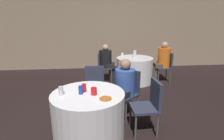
{
  "coord_description": "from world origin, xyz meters",
  "views": [
    {
      "loc": [
        0.12,
        -2.36,
        1.73
      ],
      "look_at": [
        0.45,
        0.87,
        0.82
      ],
      "focal_mm": 28.0,
      "sensor_mm": 36.0,
      "label": 1
    }
  ],
  "objects_px": {
    "person_orange_shirt": "(161,62)",
    "soda_can_silver": "(61,91)",
    "table_far": "(134,70)",
    "chair_near_north": "(94,84)",
    "person_black_shirt": "(108,63)",
    "soda_can_blue": "(81,90)",
    "table_near": "(89,115)",
    "soda_can_red": "(84,88)",
    "chair_near_northeast": "(128,88)",
    "person_blue_shirt": "(123,88)",
    "chair_near_east": "(150,102)",
    "pizza_plate_near": "(106,99)",
    "chair_far_east": "(166,64)",
    "chair_far_west": "(102,64)",
    "bottle_far": "(135,54)"
  },
  "relations": [
    {
      "from": "soda_can_red",
      "to": "soda_can_silver",
      "type": "height_order",
      "value": "same"
    },
    {
      "from": "table_near",
      "to": "table_far",
      "type": "bearing_deg",
      "value": 62.64
    },
    {
      "from": "chair_near_east",
      "to": "bottle_far",
      "type": "bearing_deg",
      "value": -8.73
    },
    {
      "from": "chair_near_east",
      "to": "table_far",
      "type": "bearing_deg",
      "value": -8.96
    },
    {
      "from": "table_far",
      "to": "chair_near_north",
      "type": "distance_m",
      "value": 1.9
    },
    {
      "from": "chair_near_northeast",
      "to": "person_blue_shirt",
      "type": "relative_size",
      "value": 0.79
    },
    {
      "from": "person_blue_shirt",
      "to": "pizza_plate_near",
      "type": "xyz_separation_m",
      "value": [
        -0.36,
        -0.75,
        0.16
      ]
    },
    {
      "from": "chair_near_east",
      "to": "pizza_plate_near",
      "type": "xyz_separation_m",
      "value": [
        -0.71,
        -0.26,
        0.21
      ]
    },
    {
      "from": "chair_far_east",
      "to": "pizza_plate_near",
      "type": "bearing_deg",
      "value": 147.24
    },
    {
      "from": "chair_near_north",
      "to": "soda_can_red",
      "type": "relative_size",
      "value": 7.08
    },
    {
      "from": "table_near",
      "to": "person_black_shirt",
      "type": "height_order",
      "value": "person_black_shirt"
    },
    {
      "from": "person_blue_shirt",
      "to": "soda_can_silver",
      "type": "height_order",
      "value": "person_blue_shirt"
    },
    {
      "from": "table_near",
      "to": "soda_can_blue",
      "type": "bearing_deg",
      "value": -172.89
    },
    {
      "from": "soda_can_silver",
      "to": "person_orange_shirt",
      "type": "bearing_deg",
      "value": 44.84
    },
    {
      "from": "chair_far_east",
      "to": "person_black_shirt",
      "type": "height_order",
      "value": "person_black_shirt"
    },
    {
      "from": "table_near",
      "to": "bottle_far",
      "type": "height_order",
      "value": "bottle_far"
    },
    {
      "from": "chair_near_northeast",
      "to": "pizza_plate_near",
      "type": "height_order",
      "value": "chair_near_northeast"
    },
    {
      "from": "soda_can_red",
      "to": "soda_can_blue",
      "type": "xyz_separation_m",
      "value": [
        -0.04,
        -0.07,
        0.0
      ]
    },
    {
      "from": "person_orange_shirt",
      "to": "soda_can_silver",
      "type": "bearing_deg",
      "value": 138.84
    },
    {
      "from": "chair_near_northeast",
      "to": "chair_far_east",
      "type": "xyz_separation_m",
      "value": [
        1.47,
        1.75,
        0.0
      ]
    },
    {
      "from": "soda_can_silver",
      "to": "table_far",
      "type": "bearing_deg",
      "value": 56.29
    },
    {
      "from": "soda_can_blue",
      "to": "person_orange_shirt",
      "type": "bearing_deg",
      "value": 48.3
    },
    {
      "from": "person_blue_shirt",
      "to": "pizza_plate_near",
      "type": "relative_size",
      "value": 4.41
    },
    {
      "from": "soda_can_red",
      "to": "bottle_far",
      "type": "bearing_deg",
      "value": 61.03
    },
    {
      "from": "person_orange_shirt",
      "to": "soda_can_silver",
      "type": "xyz_separation_m",
      "value": [
        -2.41,
        -2.4,
        0.18
      ]
    },
    {
      "from": "soda_can_blue",
      "to": "soda_can_red",
      "type": "bearing_deg",
      "value": 59.79
    },
    {
      "from": "chair_near_northeast",
      "to": "soda_can_silver",
      "type": "height_order",
      "value": "chair_near_northeast"
    },
    {
      "from": "table_far",
      "to": "person_black_shirt",
      "type": "xyz_separation_m",
      "value": [
        -0.77,
        0.09,
        0.21
      ]
    },
    {
      "from": "person_black_shirt",
      "to": "soda_can_blue",
      "type": "height_order",
      "value": "person_black_shirt"
    },
    {
      "from": "table_far",
      "to": "bottle_far",
      "type": "bearing_deg",
      "value": -120.27
    },
    {
      "from": "soda_can_red",
      "to": "soda_can_silver",
      "type": "relative_size",
      "value": 1.0
    },
    {
      "from": "person_orange_shirt",
      "to": "soda_can_silver",
      "type": "height_order",
      "value": "person_orange_shirt"
    },
    {
      "from": "soda_can_silver",
      "to": "bottle_far",
      "type": "relative_size",
      "value": 0.55
    },
    {
      "from": "chair_near_northeast",
      "to": "person_orange_shirt",
      "type": "xyz_separation_m",
      "value": [
        1.32,
        1.76,
        0.08
      ]
    },
    {
      "from": "chair_far_east",
      "to": "person_blue_shirt",
      "type": "bearing_deg",
      "value": 143.36
    },
    {
      "from": "chair_near_east",
      "to": "person_blue_shirt",
      "type": "height_order",
      "value": "person_blue_shirt"
    },
    {
      "from": "person_blue_shirt",
      "to": "person_black_shirt",
      "type": "xyz_separation_m",
      "value": [
        -0.11,
        2.01,
        0.0
      ]
    },
    {
      "from": "chair_far_west",
      "to": "person_blue_shirt",
      "type": "xyz_separation_m",
      "value": [
        0.26,
        -2.03,
        0.05
      ]
    },
    {
      "from": "table_far",
      "to": "chair_near_east",
      "type": "relative_size",
      "value": 1.21
    },
    {
      "from": "chair_near_northeast",
      "to": "chair_far_west",
      "type": "distance_m",
      "value": 1.97
    },
    {
      "from": "chair_near_northeast",
      "to": "chair_near_north",
      "type": "distance_m",
      "value": 0.7
    },
    {
      "from": "table_near",
      "to": "chair_far_east",
      "type": "bearing_deg",
      "value": 47.28
    },
    {
      "from": "person_blue_shirt",
      "to": "soda_can_red",
      "type": "xyz_separation_m",
      "value": [
        -0.65,
        -0.46,
        0.22
      ]
    },
    {
      "from": "person_blue_shirt",
      "to": "person_orange_shirt",
      "type": "xyz_separation_m",
      "value": [
        1.44,
        1.86,
        0.03
      ]
    },
    {
      "from": "chair_near_north",
      "to": "chair_near_northeast",
      "type": "bearing_deg",
      "value": 158.32
    },
    {
      "from": "person_blue_shirt",
      "to": "pizza_plate_near",
      "type": "height_order",
      "value": "person_blue_shirt"
    },
    {
      "from": "soda_can_silver",
      "to": "soda_can_blue",
      "type": "bearing_deg",
      "value": 0.44
    },
    {
      "from": "chair_near_north",
      "to": "chair_far_east",
      "type": "xyz_separation_m",
      "value": [
        2.09,
        1.43,
        0.0
      ]
    },
    {
      "from": "table_far",
      "to": "chair_near_northeast",
      "type": "xyz_separation_m",
      "value": [
        -0.54,
        -1.82,
        0.16
      ]
    },
    {
      "from": "soda_can_blue",
      "to": "bottle_far",
      "type": "bearing_deg",
      "value": 61.0
    }
  ]
}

